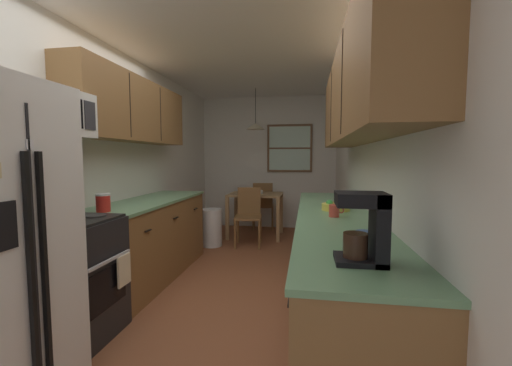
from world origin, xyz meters
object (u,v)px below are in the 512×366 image
at_px(dining_table, 256,201).
at_px(mug_by_coffeemaker, 364,240).
at_px(trash_bin, 212,227).
at_px(storage_canister, 103,203).
at_px(coffee_maker, 368,226).
at_px(microwave_over_range, 47,113).
at_px(fruit_bowl, 336,206).
at_px(dining_chair_far, 263,203).
at_px(mug_spare, 334,211).
at_px(stove_range, 69,278).
at_px(dining_chair_near, 249,213).
at_px(table_serving_bowl, 258,192).

distance_m(dining_table, mug_by_coffeemaker, 3.92).
xyz_separation_m(trash_bin, storage_canister, (-0.30, -2.20, 0.69)).
relative_size(trash_bin, mug_by_coffeemaker, 4.86).
bearing_deg(coffee_maker, microwave_over_range, 164.28).
distance_m(trash_bin, coffee_maker, 3.76).
bearing_deg(mug_by_coffeemaker, fruit_bowl, 91.72).
bearing_deg(dining_chair_far, mug_spare, -72.76).
distance_m(dining_table, storage_canister, 3.06).
bearing_deg(dining_chair_far, fruit_bowl, -70.38).
bearing_deg(fruit_bowl, stove_range, -157.03).
bearing_deg(storage_canister, microwave_over_range, -103.70).
bearing_deg(storage_canister, dining_chair_near, 69.89).
height_order(dining_chair_far, mug_spare, mug_spare).
height_order(dining_chair_far, table_serving_bowl, dining_chair_far).
distance_m(dining_table, mug_spare, 3.05).
xyz_separation_m(microwave_over_range, mug_by_coffeemaker, (2.16, -0.38, -0.75)).
height_order(mug_by_coffeemaker, fruit_bowl, mug_by_coffeemaker).
height_order(mug_by_coffeemaker, table_serving_bowl, mug_by_coffeemaker).
bearing_deg(table_serving_bowl, microwave_over_range, -107.26).
xyz_separation_m(dining_chair_near, dining_chair_far, (0.07, 1.12, 0.00)).
bearing_deg(mug_spare, stove_range, -165.11).
relative_size(stove_range, mug_by_coffeemaker, 9.27).
bearing_deg(storage_canister, trash_bin, 82.23).
height_order(microwave_over_range, dining_chair_far, microwave_over_range).
height_order(stove_range, storage_canister, stove_range).
relative_size(coffee_maker, fruit_bowl, 1.27).
distance_m(stove_range, fruit_bowl, 2.24).
bearing_deg(stove_range, fruit_bowl, 22.97).
xyz_separation_m(stove_range, trash_bin, (0.29, 2.64, -0.18)).
distance_m(dining_chair_far, mug_by_coffeemaker, 4.45).
height_order(dining_table, dining_chair_near, dining_chair_near).
xyz_separation_m(dining_chair_near, mug_spare, (1.12, -2.26, 0.45)).
bearing_deg(mug_spare, dining_chair_far, 107.24).
relative_size(mug_by_coffeemaker, fruit_bowl, 0.47).
height_order(dining_chair_near, fruit_bowl, fruit_bowl).
distance_m(stove_range, trash_bin, 2.66).
height_order(dining_table, storage_canister, storage_canister).
bearing_deg(coffee_maker, mug_spare, 92.54).
bearing_deg(mug_by_coffeemaker, mug_spare, 94.82).
height_order(dining_chair_far, mug_by_coffeemaker, mug_by_coffeemaker).
bearing_deg(table_serving_bowl, dining_chair_far, 89.03).
relative_size(microwave_over_range, coffee_maker, 1.88).
bearing_deg(table_serving_bowl, mug_spare, -69.16).
bearing_deg(storage_canister, dining_table, 73.17).
xyz_separation_m(mug_spare, table_serving_bowl, (-1.06, 2.78, -0.17)).
relative_size(mug_spare, fruit_bowl, 0.48).
bearing_deg(mug_spare, fruit_bowl, 83.18).
relative_size(storage_canister, mug_by_coffeemaker, 1.34).
distance_m(microwave_over_range, coffee_maker, 2.31).
relative_size(stove_range, dining_chair_near, 1.22).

